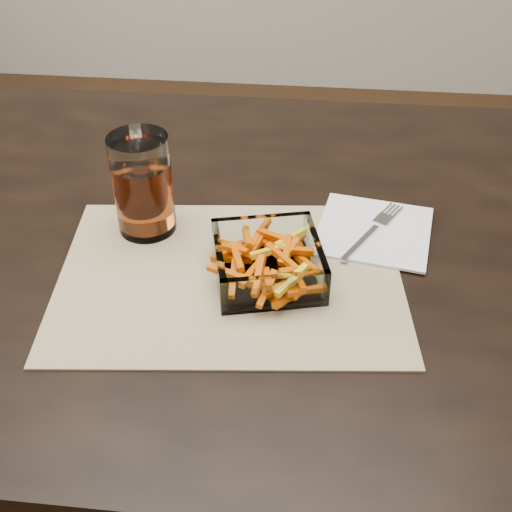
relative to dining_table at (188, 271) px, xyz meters
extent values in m
plane|color=#331E0F|center=(0.00, 0.00, -0.66)|extent=(4.50, 4.50, 0.00)
cube|color=black|center=(0.00, 0.00, 0.07)|extent=(1.60, 0.90, 0.03)
cube|color=tan|center=(0.08, -0.11, 0.09)|extent=(0.48, 0.37, 0.00)
cube|color=white|center=(0.13, -0.11, 0.09)|extent=(0.16, 0.16, 0.01)
cube|color=white|center=(0.12, -0.05, 0.12)|extent=(0.13, 0.04, 0.05)
cube|color=white|center=(0.15, -0.17, 0.12)|extent=(0.13, 0.04, 0.05)
cube|color=white|center=(0.07, -0.12, 0.12)|extent=(0.04, 0.13, 0.05)
cube|color=white|center=(0.19, -0.09, 0.12)|extent=(0.04, 0.13, 0.05)
cylinder|color=white|center=(-0.05, -0.01, 0.16)|extent=(0.08, 0.08, 0.14)
cylinder|color=#B34319|center=(-0.05, -0.01, 0.15)|extent=(0.07, 0.07, 0.09)
cube|color=white|center=(0.28, 0.01, 0.09)|extent=(0.18, 0.18, 0.00)
cube|color=silver|center=(0.25, -0.03, 0.10)|extent=(0.06, 0.09, 0.00)
cube|color=silver|center=(0.29, 0.03, 0.10)|extent=(0.03, 0.04, 0.00)
cube|color=silver|center=(0.30, 0.06, 0.10)|extent=(0.02, 0.03, 0.00)
cube|color=silver|center=(0.30, 0.06, 0.10)|extent=(0.02, 0.03, 0.00)
cube|color=silver|center=(0.31, 0.06, 0.10)|extent=(0.02, 0.03, 0.00)
cube|color=silver|center=(0.31, 0.05, 0.10)|extent=(0.02, 0.03, 0.00)
camera|label=1|loc=(0.19, -0.75, 0.63)|focal=45.00mm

